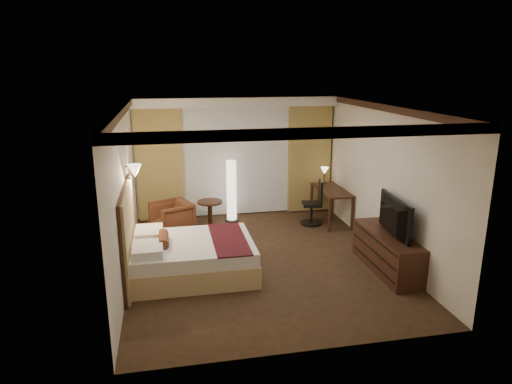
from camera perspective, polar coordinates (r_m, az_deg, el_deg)
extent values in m
cube|color=#2F2012|center=(8.21, 0.55, -8.49)|extent=(4.50, 5.50, 0.01)
cube|color=white|center=(7.53, 0.61, 10.63)|extent=(4.50, 5.50, 0.01)
cube|color=beige|center=(10.40, -2.55, 4.44)|extent=(4.50, 0.02, 2.70)
cube|color=beige|center=(7.64, -16.17, -0.21)|extent=(0.02, 5.50, 2.70)
cube|color=beige|center=(8.50, 15.59, 1.39)|extent=(0.02, 5.50, 2.70)
cube|color=white|center=(9.99, -2.41, 11.22)|extent=(4.50, 0.50, 0.20)
cube|color=silver|center=(10.35, -2.47, 3.81)|extent=(2.48, 0.04, 2.45)
cube|color=#A88D4C|center=(10.17, -11.94, 3.29)|extent=(1.00, 0.14, 2.45)
cube|color=#A88D4C|center=(10.68, 6.65, 4.09)|extent=(1.00, 0.14, 2.45)
imported|color=#4E2C17|center=(9.47, -10.49, -3.03)|extent=(0.91, 0.94, 0.75)
imported|color=black|center=(7.78, 16.22, -2.71)|extent=(0.77, 1.22, 0.15)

